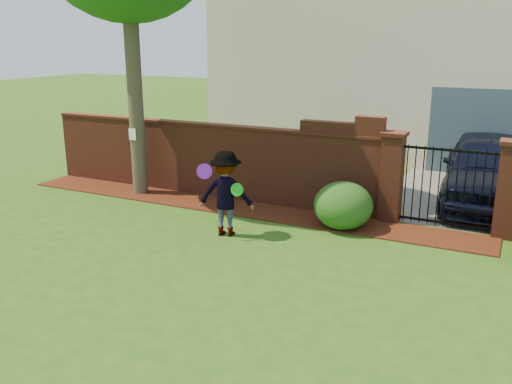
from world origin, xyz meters
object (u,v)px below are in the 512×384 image
at_px(man, 225,194).
at_px(frisbee_green, 237,190).
at_px(car, 488,172).
at_px(frisbee_purple, 204,171).

height_order(man, frisbee_green, man).
bearing_deg(man, car, -150.24).
xyz_separation_m(car, frisbee_green, (-4.05, -4.33, 0.16)).
xyz_separation_m(man, frisbee_green, (0.31, -0.11, 0.15)).
distance_m(man, frisbee_purple, 0.65).
bearing_deg(frisbee_purple, frisbee_green, 22.14).
bearing_deg(frisbee_green, frisbee_purple, -157.86).
xyz_separation_m(car, frisbee_purple, (-4.61, -4.56, 0.50)).
height_order(car, frisbee_purple, car).
height_order(man, frisbee_purple, man).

